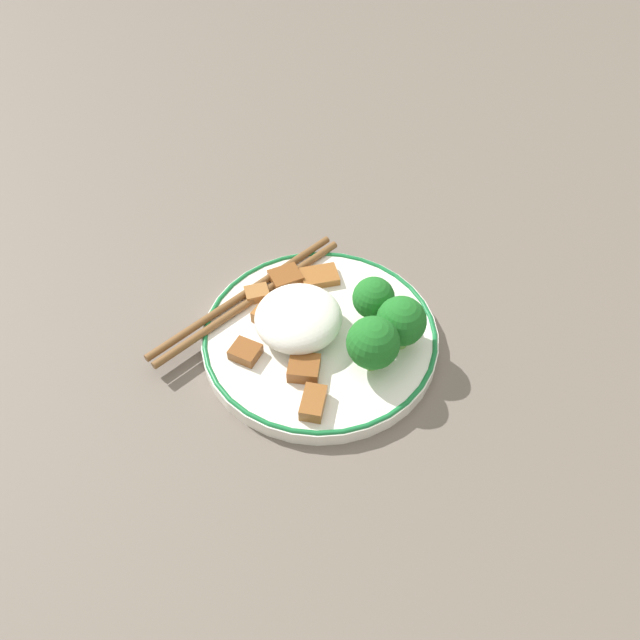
% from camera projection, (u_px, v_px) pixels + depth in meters
% --- Properties ---
extents(ground_plane, '(3.00, 3.00, 0.00)m').
position_uv_depth(ground_plane, '(320.00, 343.00, 0.64)').
color(ground_plane, '#665B51').
extents(plate, '(0.24, 0.24, 0.02)m').
position_uv_depth(plate, '(320.00, 337.00, 0.63)').
color(plate, white).
rests_on(plate, ground_plane).
extents(rice_mound, '(0.09, 0.09, 0.04)m').
position_uv_depth(rice_mound, '(298.00, 318.00, 0.62)').
color(rice_mound, white).
rests_on(rice_mound, plate).
extents(broccoli_back_left, '(0.05, 0.05, 0.06)m').
position_uv_depth(broccoli_back_left, '(373.00, 343.00, 0.58)').
color(broccoli_back_left, '#72AD4C').
rests_on(broccoli_back_left, plate).
extents(broccoli_back_center, '(0.05, 0.05, 0.06)m').
position_uv_depth(broccoli_back_center, '(401.00, 322.00, 0.60)').
color(broccoli_back_center, '#72AD4C').
rests_on(broccoli_back_center, plate).
extents(broccoli_back_right, '(0.04, 0.04, 0.05)m').
position_uv_depth(broccoli_back_right, '(374.00, 299.00, 0.62)').
color(broccoli_back_right, '#72AD4C').
rests_on(broccoli_back_right, plate).
extents(meat_near_front, '(0.05, 0.05, 0.01)m').
position_uv_depth(meat_near_front, '(320.00, 276.00, 0.68)').
color(meat_near_front, '#995B28').
rests_on(meat_near_front, plate).
extents(meat_near_left, '(0.04, 0.04, 0.01)m').
position_uv_depth(meat_near_left, '(304.00, 368.00, 0.59)').
color(meat_near_left, brown).
rests_on(meat_near_left, plate).
extents(meat_near_right, '(0.03, 0.03, 0.01)m').
position_uv_depth(meat_near_right, '(311.00, 306.00, 0.65)').
color(meat_near_right, brown).
rests_on(meat_near_right, plate).
extents(meat_near_back, '(0.02, 0.03, 0.01)m').
position_uv_depth(meat_near_back, '(267.00, 311.00, 0.64)').
color(meat_near_back, '#995B28').
rests_on(meat_near_back, plate).
extents(meat_on_rice_edge, '(0.03, 0.04, 0.01)m').
position_uv_depth(meat_on_rice_edge, '(313.00, 403.00, 0.57)').
color(meat_on_rice_edge, brown).
rests_on(meat_on_rice_edge, plate).
extents(meat_mid_left, '(0.03, 0.03, 0.01)m').
position_uv_depth(meat_mid_left, '(245.00, 352.00, 0.61)').
color(meat_mid_left, brown).
rests_on(meat_mid_left, plate).
extents(meat_mid_right, '(0.03, 0.03, 0.01)m').
position_uv_depth(meat_mid_right, '(257.00, 293.00, 0.66)').
color(meat_mid_right, '#9E6633').
rests_on(meat_mid_right, plate).
extents(meat_far_scatter, '(0.04, 0.04, 0.01)m').
position_uv_depth(meat_far_scatter, '(286.00, 278.00, 0.67)').
color(meat_far_scatter, brown).
rests_on(meat_far_scatter, plate).
extents(chopsticks, '(0.11, 0.24, 0.01)m').
position_uv_depth(chopsticks, '(248.00, 297.00, 0.66)').
color(chopsticks, brown).
rests_on(chopsticks, plate).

